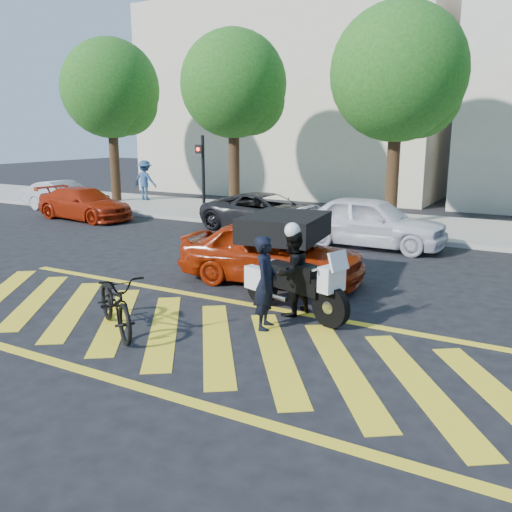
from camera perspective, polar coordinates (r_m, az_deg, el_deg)
The scene contains 18 objects.
ground at distance 9.32m, azimuth -6.76°, elevation -8.26°, with size 90.00×90.00×0.00m, color black.
sidewalk at distance 19.95m, azimuth 13.88°, elevation 3.19°, with size 60.00×5.00×0.15m, color #9E998E.
crosswalk at distance 9.34m, azimuth -6.95°, elevation -8.19°, with size 12.33×4.00×0.01m.
building_left at distance 30.97m, azimuth 4.24°, elevation 16.08°, with size 16.00×8.00×10.00m, color beige.
tree_far_left at distance 26.28m, azimuth -14.75°, elevation 16.33°, with size 4.40×4.40×7.41m.
tree_left at distance 22.32m, azimuth -2.01°, elevation 17.25°, with size 4.20×4.20×7.26m.
tree_center at distance 19.78m, azimuth 15.14°, elevation 17.66°, with size 4.60×4.60×7.56m.
signal_pole at distance 20.44m, azimuth -5.68°, elevation 8.95°, with size 0.28×0.43×3.20m.
officer_bike at distance 9.31m, azimuth 1.02°, elevation -2.84°, with size 0.60×0.39×1.64m, color black.
bicycle at distance 9.54m, azimuth -14.57°, elevation -4.66°, with size 0.71×2.05×1.08m, color black.
police_motorcycle at distance 10.09m, azimuth 3.88°, elevation -2.90°, with size 2.43×1.22×1.11m.
officer_moto at distance 10.04m, azimuth 3.78°, elevation -1.77°, with size 0.79×0.61×1.62m, color black.
red_convertible at distance 12.16m, azimuth 1.70°, elevation 0.42°, with size 1.68×4.17×1.42m, color #9B2207.
parked_far_left at distance 24.75m, azimuth -19.58°, elevation 5.96°, with size 1.32×3.79×1.25m, color #9FA3A7.
parked_left at distance 22.02m, azimuth -17.61°, elevation 5.28°, with size 1.72×4.22×1.23m, color #9E2109.
parked_mid_left at distance 18.54m, azimuth 1.19°, elevation 4.62°, with size 2.14×4.64×1.29m, color black.
parked_mid_right at distance 16.32m, azimuth 11.94°, elevation 3.56°, with size 1.78×4.41×1.50m, color silver.
pedestrian_left at distance 26.31m, azimuth -11.60°, elevation 7.83°, with size 1.20×0.69×1.86m, color #2D4B7B.
Camera 1 is at (5.16, -6.98, 3.38)m, focal length 38.00 mm.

